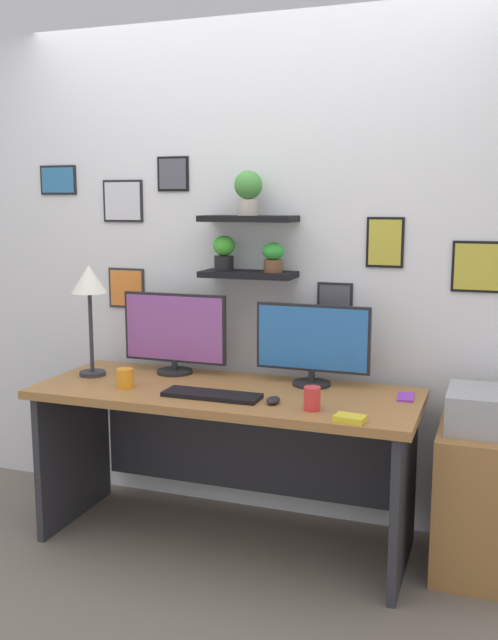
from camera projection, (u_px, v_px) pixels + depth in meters
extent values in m
plane|color=#70665B|center=(226.00, 541.00, 3.40)|extent=(8.00, 8.00, 0.00)
cube|color=silver|center=(256.00, 253.00, 3.58)|extent=(4.40, 0.04, 2.70)
cube|color=black|center=(248.00, 274.00, 3.49)|extent=(0.47, 0.20, 0.03)
cube|color=black|center=(248.00, 219.00, 3.44)|extent=(0.47, 0.20, 0.03)
cylinder|color=brown|center=(273.00, 266.00, 3.44)|extent=(0.09, 0.09, 0.06)
ellipsoid|color=green|center=(273.00, 251.00, 3.42)|extent=(0.11, 0.11, 0.08)
cylinder|color=black|center=(224.00, 263.00, 3.52)|extent=(0.10, 0.10, 0.07)
ellipsoid|color=green|center=(224.00, 246.00, 3.51)|extent=(0.11, 0.11, 0.10)
cylinder|color=#B2A899|center=(248.00, 207.00, 3.43)|extent=(0.10, 0.10, 0.08)
ellipsoid|color=#468E3D|center=(248.00, 185.00, 3.42)|extent=(0.14, 0.14, 0.14)
cube|color=black|center=(385.00, 242.00, 3.34)|extent=(0.18, 0.02, 0.24)
cube|color=gold|center=(385.00, 243.00, 3.33)|extent=(0.15, 0.00, 0.21)
cube|color=black|center=(478.00, 267.00, 3.21)|extent=(0.23, 0.02, 0.23)
cube|color=gold|center=(478.00, 267.00, 3.20)|extent=(0.21, 0.00, 0.21)
cube|color=#2D2D33|center=(127.00, 288.00, 3.84)|extent=(0.21, 0.02, 0.22)
cube|color=orange|center=(126.00, 288.00, 3.83)|extent=(0.19, 0.00, 0.19)
cube|color=black|center=(123.00, 201.00, 3.76)|extent=(0.23, 0.02, 0.22)
cube|color=silver|center=(122.00, 201.00, 3.76)|extent=(0.21, 0.00, 0.20)
cube|color=black|center=(173.00, 174.00, 3.64)|extent=(0.17, 0.02, 0.18)
cube|color=#4C4C56|center=(173.00, 174.00, 3.64)|extent=(0.15, 0.00, 0.15)
cube|color=black|center=(59.00, 180.00, 3.88)|extent=(0.22, 0.02, 0.16)
cube|color=teal|center=(58.00, 180.00, 3.87)|extent=(0.20, 0.00, 0.13)
cube|color=black|center=(335.00, 303.00, 3.46)|extent=(0.17, 0.02, 0.20)
cube|color=#4C4C56|center=(334.00, 303.00, 3.45)|extent=(0.15, 0.00, 0.17)
cube|color=#9E6B38|center=(225.00, 394.00, 3.28)|extent=(1.78, 0.68, 0.04)
cube|color=#2D2D33|center=(74.00, 450.00, 3.61)|extent=(0.04, 0.62, 0.71)
cube|color=#2D2D33|center=(404.00, 495.00, 3.06)|extent=(0.04, 0.62, 0.71)
cube|color=#2D2D33|center=(247.00, 443.00, 3.61)|extent=(1.58, 0.02, 0.50)
cylinder|color=black|center=(175.00, 372.00, 3.58)|extent=(0.18, 0.18, 0.02)
cylinder|color=black|center=(175.00, 365.00, 3.58)|extent=(0.03, 0.03, 0.05)
cube|color=black|center=(175.00, 328.00, 3.56)|extent=(0.55, 0.02, 0.35)
cube|color=#8C4C99|center=(174.00, 328.00, 3.55)|extent=(0.52, 0.00, 0.32)
cylinder|color=black|center=(311.00, 384.00, 3.35)|extent=(0.18, 0.18, 0.02)
cylinder|color=black|center=(312.00, 375.00, 3.34)|extent=(0.03, 0.03, 0.06)
cube|color=black|center=(313.00, 338.00, 3.32)|extent=(0.55, 0.02, 0.32)
cube|color=#2866B2|center=(312.00, 338.00, 3.31)|extent=(0.52, 0.00, 0.29)
cube|color=black|center=(212.00, 395.00, 3.14)|extent=(0.44, 0.14, 0.02)
ellipsoid|color=black|center=(273.00, 400.00, 3.04)|extent=(0.06, 0.09, 0.03)
cylinder|color=#2D2D33|center=(93.00, 373.00, 3.54)|extent=(0.13, 0.13, 0.02)
cylinder|color=#2D2D33|center=(91.00, 332.00, 3.51)|extent=(0.02, 0.02, 0.40)
cone|color=white|center=(89.00, 279.00, 3.46)|extent=(0.18, 0.18, 0.14)
cube|color=purple|center=(406.00, 397.00, 3.13)|extent=(0.08, 0.15, 0.01)
cylinder|color=orange|center=(125.00, 378.00, 3.30)|extent=(0.08, 0.08, 0.09)
cylinder|color=red|center=(312.00, 398.00, 2.94)|extent=(0.07, 0.07, 0.10)
cube|color=yellow|center=(350.00, 418.00, 2.80)|extent=(0.13, 0.09, 0.02)
cube|color=#9E6B38|center=(488.00, 501.00, 3.08)|extent=(0.44, 0.50, 0.64)
cube|color=#9E9EA3|center=(493.00, 411.00, 3.01)|extent=(0.38, 0.34, 0.17)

